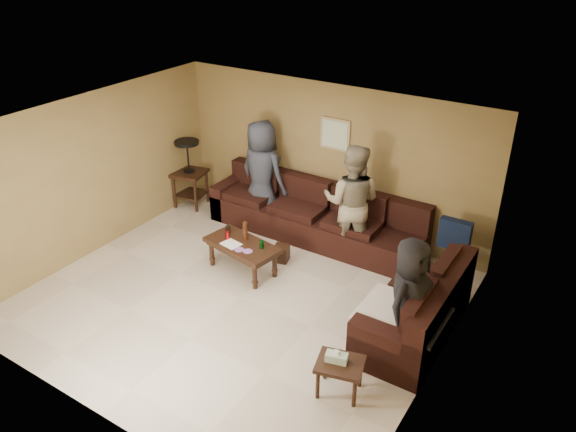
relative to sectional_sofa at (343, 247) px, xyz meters
The scene contains 10 objects.
room 2.18m from the sectional_sofa, 118.22° to the right, with size 5.60×5.50×2.50m.
sectional_sofa is the anchor object (origin of this frame).
coffee_table 1.52m from the sectional_sofa, 142.67° to the right, with size 1.22×0.75×0.76m.
end_table_left 3.38m from the sectional_sofa, behind, with size 0.65×0.65×1.26m.
side_table_right 2.62m from the sectional_sofa, 63.45° to the right, with size 0.60×0.54×0.57m.
waste_bin 0.97m from the sectional_sofa, 156.48° to the right, with size 0.22×0.22×0.26m, color #321B10.
wall_art 1.82m from the sectional_sofa, 126.63° to the left, with size 0.52×0.04×0.52m.
person_left 2.02m from the sectional_sofa, 163.60° to the left, with size 0.90×0.58×1.84m, color #333847.
person_middle 0.70m from the sectional_sofa, 100.88° to the left, with size 0.90×0.70×1.84m, color gray.
person_right 2.06m from the sectional_sofa, 40.92° to the right, with size 0.77×0.50×1.57m, color black.
Camera 1 is at (4.02, -5.07, 4.70)m, focal length 35.00 mm.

